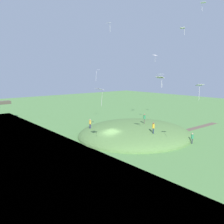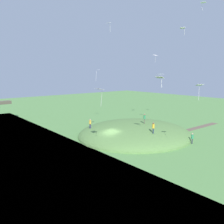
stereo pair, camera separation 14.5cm
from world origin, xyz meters
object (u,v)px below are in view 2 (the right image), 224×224
kite_1 (109,23)px  kite_9 (160,78)px  kite_3 (99,90)px  person_walking_path (145,117)px  person_on_hilltop (90,123)px  kite_6 (199,86)px  kite_8 (98,71)px  person_near_shore (153,126)px  person_watching_kites (192,137)px  kite_5 (183,28)px  kite_0 (155,56)px  kite_7 (160,75)px  kite_2 (203,3)px

kite_1 → kite_9: (-1.65, -12.15, -8.58)m
kite_3 → person_walking_path: bearing=19.3°
person_on_hilltop → kite_3: bearing=-88.2°
kite_6 → kite_8: bearing=96.4°
person_near_shore → person_on_hilltop: 11.36m
person_watching_kites → person_on_hilltop: person_on_hilltop is taller
person_near_shore → person_on_hilltop: size_ratio=1.06×
person_on_hilltop → kite_1: (2.51, -2.17, 16.61)m
kite_5 → kite_8: 15.37m
person_on_hilltop → kite_8: kite_8 is taller
kite_0 → person_on_hilltop: bearing=179.9°
person_on_hilltop → kite_7: size_ratio=0.76×
person_on_hilltop → kite_9: 16.44m
person_walking_path → kite_0: bearing=158.8°
person_on_hilltop → kite_0: bearing=30.7°
person_watching_kites → kite_8: (-10.09, 11.35, 10.33)m
person_watching_kites → kite_7: (-2.59, 4.77, 9.73)m
person_walking_path → kite_9: kite_9 is taller
kite_0 → kite_7: 13.92m
kite_0 → kite_7: kite_0 is taller
kite_0 → kite_1: (-14.57, -2.13, 4.31)m
person_walking_path → kite_8: kite_8 is taller
person_near_shore → person_watching_kites: 6.65m
kite_1 → kite_6: size_ratio=0.83×
kite_1 → kite_6: (-0.77, -17.05, -9.43)m
kite_8 → kite_2: bearing=-27.4°
person_on_hilltop → kite_8: (-0.12, -2.62, 8.91)m
person_walking_path → kite_6: (-5.59, -13.08, 6.26)m
kite_1 → kite_6: kite_1 is taller
kite_7 → kite_8: 9.99m
kite_1 → kite_2: (13.49, -8.80, 3.72)m
person_watching_kites → kite_8: 18.36m
kite_9 → kite_2: bearing=12.5°
kite_0 → kite_2: bearing=-95.6°
kite_1 → kite_8: kite_1 is taller
person_near_shore → kite_8: size_ratio=0.98×
kite_9 → kite_8: bearing=94.8°
kite_6 → kite_9: (-0.88, 4.90, 0.86)m
person_on_hilltop → kite_0: (17.08, -0.04, 12.30)m
kite_5 → kite_6: size_ratio=0.67×
person_near_shore → kite_9: size_ratio=1.27×
person_near_shore → kite_5: bearing=-57.2°
kite_0 → kite_9: 22.03m
person_near_shore → kite_1: (-2.22, 8.14, 16.17)m
person_watching_kites → kite_3: 18.16m
person_walking_path → kite_8: size_ratio=0.97×
kite_6 → kite_9: 5.05m
person_watching_kites → kite_6: kite_6 is taller
person_on_hilltop → kite_3: size_ratio=0.77×
kite_2 → kite_1: bearing=146.9°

